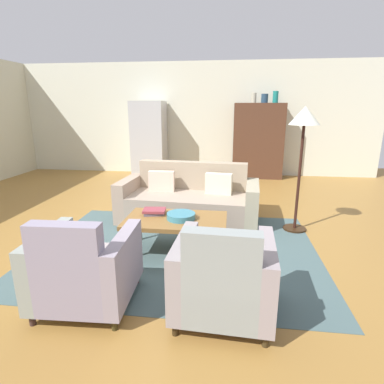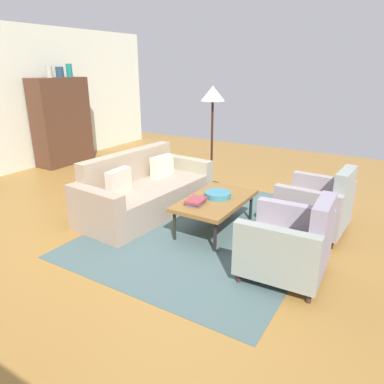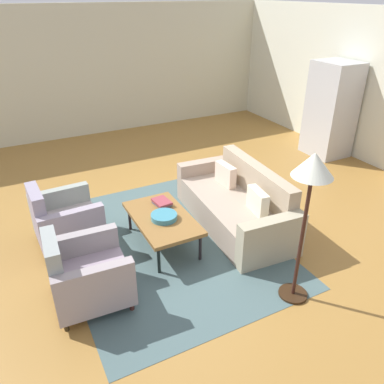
{
  "view_description": "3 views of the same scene",
  "coord_description": "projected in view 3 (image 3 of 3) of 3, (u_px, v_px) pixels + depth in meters",
  "views": [
    {
      "loc": [
        0.95,
        -3.92,
        1.71
      ],
      "look_at": [
        0.47,
        -0.12,
        0.66
      ],
      "focal_mm": 29.04,
      "sensor_mm": 36.0,
      "label": 1
    },
    {
      "loc": [
        -3.49,
        -2.47,
        2.05
      ],
      "look_at": [
        0.15,
        -0.25,
        0.52
      ],
      "focal_mm": 33.4,
      "sensor_mm": 36.0,
      "label": 2
    },
    {
      "loc": [
        4.28,
        -2.09,
        3.04
      ],
      "look_at": [
        0.1,
        0.05,
        0.55
      ],
      "focal_mm": 35.83,
      "sensor_mm": 36.0,
      "label": 3
    }
  ],
  "objects": [
    {
      "name": "coffee_table",
      "position": [
        162.0,
        219.0,
        4.99
      ],
      "size": [
        1.2,
        0.7,
        0.43
      ],
      "color": "black",
      "rests_on": "ground"
    },
    {
      "name": "refrigerator",
      "position": [
        331.0,
        110.0,
        7.59
      ],
      "size": [
        0.8,
        0.73,
        1.85
      ],
      "color": "#B7BABF",
      "rests_on": "ground"
    },
    {
      "name": "area_rug",
      "position": [
        167.0,
        242.0,
        5.2
      ],
      "size": [
        3.4,
        2.6,
        0.01
      ],
      "primitive_type": "cube",
      "color": "#455D5E",
      "rests_on": "ground"
    },
    {
      "name": "floor_lamp",
      "position": [
        311.0,
        180.0,
        3.63
      ],
      "size": [
        0.4,
        0.4,
        1.72
      ],
      "color": "black",
      "rests_on": "ground"
    },
    {
      "name": "couch",
      "position": [
        238.0,
        205.0,
        5.52
      ],
      "size": [
        2.16,
        1.04,
        0.86
      ],
      "rotation": [
        0.0,
        0.0,
        3.08
      ],
      "color": "gray",
      "rests_on": "ground"
    },
    {
      "name": "armchair_right",
      "position": [
        84.0,
        276.0,
        4.08
      ],
      "size": [
        0.84,
        0.84,
        0.88
      ],
      "rotation": [
        0.0,
        0.0,
        -0.05
      ],
      "color": "#3A1D1F",
      "rests_on": "ground"
    },
    {
      "name": "ground_plane",
      "position": [
        186.0,
        223.0,
        5.63
      ],
      "size": [
        10.99,
        10.99,
        0.0
      ],
      "primitive_type": "plane",
      "color": "olive"
    },
    {
      "name": "fruit_bowl",
      "position": [
        164.0,
        217.0,
        4.91
      ],
      "size": [
        0.34,
        0.34,
        0.07
      ],
      "primitive_type": "cylinder",
      "color": "teal",
      "rests_on": "coffee_table"
    },
    {
      "name": "armchair_left",
      "position": [
        63.0,
        222.0,
        5.01
      ],
      "size": [
        0.83,
        0.83,
        0.88
      ],
      "rotation": [
        0.0,
        0.0,
        0.04
      ],
      "color": "#372122",
      "rests_on": "ground"
    },
    {
      "name": "book_stack",
      "position": [
        162.0,
        202.0,
        5.24
      ],
      "size": [
        0.29,
        0.22,
        0.07
      ],
      "color": "#5A546D",
      "rests_on": "coffee_table"
    },
    {
      "name": "wall_left",
      "position": [
        95.0,
        72.0,
        8.57
      ],
      "size": [
        0.12,
        8.44,
        2.8
      ],
      "primitive_type": "cube",
      "color": "beige",
      "rests_on": "ground"
    }
  ]
}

